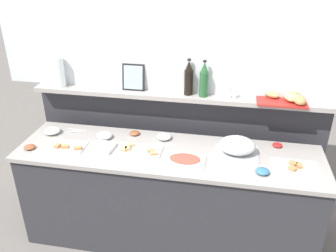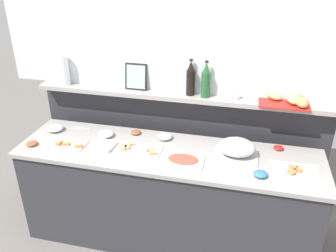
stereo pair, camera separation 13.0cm
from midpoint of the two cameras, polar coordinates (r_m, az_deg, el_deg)
ground_plane at (r=3.83m, az=0.71°, el=-11.13°), size 12.00×12.00×0.00m
buffet_counter at (r=3.09m, az=-1.20°, el=-11.29°), size 2.46×0.67×0.89m
back_ledge_unit at (r=3.40m, az=0.51°, el=-3.51°), size 2.63×0.22×1.22m
upper_wall_panel at (r=2.99m, az=0.70°, el=18.22°), size 3.23×0.08×1.38m
sandwich_platter_rear at (r=3.03m, az=-17.31°, el=-3.16°), size 0.32×0.18×0.04m
sandwich_platter_front at (r=2.78m, az=18.52°, el=-6.32°), size 0.34×0.21×0.04m
sandwich_platter_side at (r=2.86m, az=-6.07°, el=-3.84°), size 0.37×0.18×0.04m
cold_cuts_platter at (r=2.73m, az=1.36°, el=-5.41°), size 0.32×0.23×0.02m
serving_cloche at (r=2.81m, az=9.77°, el=-3.24°), size 0.34×0.24×0.17m
glass_bowl_large at (r=3.01m, az=-1.87°, el=-1.75°), size 0.12×0.12×0.05m
glass_bowl_medium at (r=3.09m, az=-11.43°, el=-1.56°), size 0.13×0.13×0.05m
glass_bowl_small at (r=3.28m, az=-19.26°, el=-0.77°), size 0.14×0.14×0.06m
condiment_bowl_red at (r=3.02m, az=16.05°, el=-2.99°), size 0.08×0.08×0.03m
condiment_bowl_cream at (r=3.11m, az=-22.54°, el=-3.16°), size 0.09×0.09×0.03m
condiment_bowl_dark at (r=3.11m, az=-6.62°, el=-1.15°), size 0.09×0.09×0.03m
condiment_bowl_teal at (r=2.65m, az=13.66°, el=-7.13°), size 0.10×0.10×0.04m
serving_tongs at (r=3.27m, az=-15.47°, el=-0.76°), size 0.19×0.08×0.01m
napkin_stack at (r=2.93m, az=-11.67°, el=-3.40°), size 0.19×0.19×0.03m
wine_bottle_green at (r=3.00m, az=4.58°, el=7.35°), size 0.08×0.08×0.32m
wine_bottle_dark at (r=3.03m, az=2.12°, el=7.63°), size 0.08×0.08×0.32m
salt_shaker at (r=3.02m, az=8.64°, el=5.23°), size 0.03×0.03×0.09m
pepper_shaker at (r=3.02m, az=9.47°, el=5.17°), size 0.03×0.03×0.09m
bread_basket at (r=3.05m, az=17.66°, el=4.31°), size 0.40×0.26×0.08m
framed_picture at (r=3.16m, az=-6.80°, el=7.80°), size 0.20×0.05×0.24m
water_carafe at (r=3.38m, az=-18.17°, el=8.24°), size 0.09×0.09×0.27m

